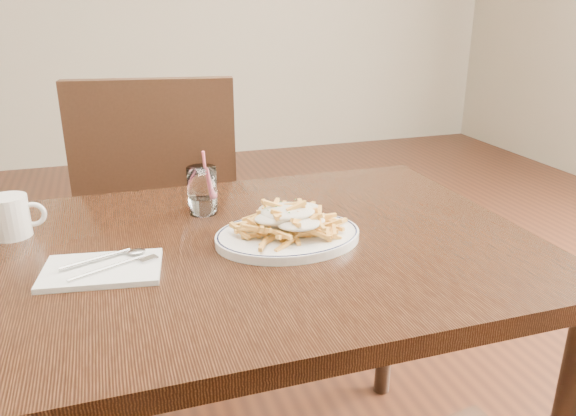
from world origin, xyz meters
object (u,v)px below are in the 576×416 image
object	(u,v)px
chair_far	(162,213)
fries_plate	(288,236)
table	(236,279)
water_glass	(203,193)
loaded_fries	(288,217)
coffee_mug	(11,217)

from	to	relation	value
chair_far	fries_plate	world-z (taller)	chair_far
table	chair_far	bearing A→B (deg)	96.41
water_glass	chair_far	bearing A→B (deg)	95.84
chair_far	loaded_fries	size ratio (longest dim) A/B	4.39
coffee_mug	water_glass	bearing A→B (deg)	1.91
fries_plate	coffee_mug	world-z (taller)	coffee_mug
loaded_fries	coffee_mug	bearing A→B (deg)	159.46
table	water_glass	bearing A→B (deg)	97.90
table	chair_far	world-z (taller)	chair_far
chair_far	water_glass	xyz separation A→B (m)	(0.05, -0.51, 0.23)
loaded_fries	water_glass	distance (m)	0.25
coffee_mug	fries_plate	bearing A→B (deg)	-20.54
chair_far	fries_plate	bearing A→B (deg)	-75.53
table	coffee_mug	size ratio (longest dim) A/B	11.06
table	water_glass	size ratio (longest dim) A/B	8.27
table	loaded_fries	world-z (taller)	loaded_fries
chair_far	loaded_fries	distance (m)	0.78
fries_plate	loaded_fries	distance (m)	0.04
chair_far	water_glass	bearing A→B (deg)	-84.16
fries_plate	water_glass	size ratio (longest dim) A/B	2.46
water_glass	coffee_mug	world-z (taller)	water_glass
chair_far	coffee_mug	size ratio (longest dim) A/B	9.25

